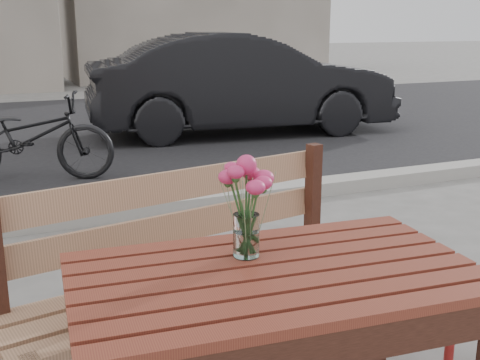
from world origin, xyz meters
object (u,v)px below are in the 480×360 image
object	(u,v)px
main_table	(275,307)
bicycle	(28,137)
main_vase	(246,194)
parked_car	(241,84)

from	to	relation	value
main_table	bicycle	world-z (taller)	bicycle
main_table	main_vase	xyz separation A→B (m)	(-0.04, 0.14, 0.33)
main_vase	bicycle	distance (m)	4.45
main_table	parked_car	bearing A→B (deg)	72.28
main_vase	main_table	bearing A→B (deg)	-74.87
main_vase	bicycle	bearing A→B (deg)	94.59
main_vase	bicycle	world-z (taller)	main_vase
main_table	bicycle	size ratio (longest dim) A/B	0.80
main_table	bicycle	bearing A→B (deg)	99.73
main_table	bicycle	xyz separation A→B (m)	(-0.39, 4.54, -0.21)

